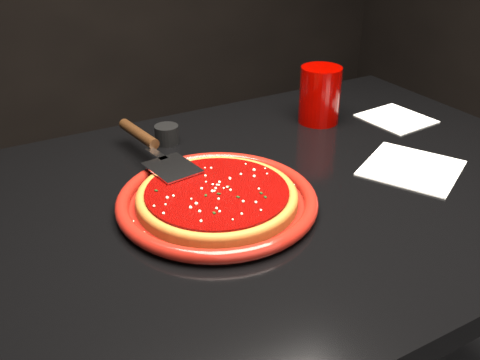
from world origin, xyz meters
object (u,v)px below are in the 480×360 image
pizza_server (155,147)px  cup (320,95)px  table (261,345)px  ramekin (167,134)px  plate (217,200)px

pizza_server → cup: 0.40m
table → cup: (0.27, 0.20, 0.44)m
table → cup: bearing=37.2°
ramekin → table: bearing=-74.3°
plate → pizza_server: (-0.03, 0.18, 0.03)m
table → ramekin: 0.48m
table → cup: cup is taller
plate → pizza_server: bearing=100.7°
pizza_server → ramekin: (0.06, 0.09, -0.02)m
pizza_server → ramekin: 0.11m
cup → pizza_server: bearing=-175.4°
plate → cup: 0.43m
cup → ramekin: (-0.34, 0.06, -0.04)m
pizza_server → cup: cup is taller
cup → table: bearing=-142.8°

